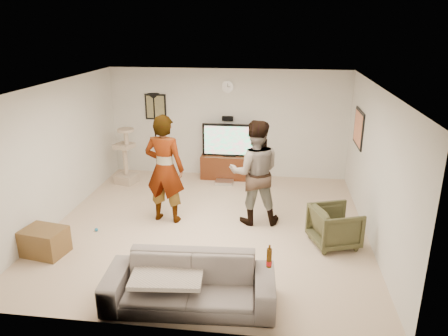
# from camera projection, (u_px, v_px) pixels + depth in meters

# --- Properties ---
(floor) EXTENTS (5.50, 5.50, 0.02)m
(floor) POSITION_uv_depth(u_px,v_px,m) (209.00, 226.00, 7.64)
(floor) COLOR #CBAA88
(floor) RESTS_ON ground
(ceiling) EXTENTS (5.50, 5.50, 0.02)m
(ceiling) POSITION_uv_depth(u_px,v_px,m) (207.00, 85.00, 6.83)
(ceiling) COLOR silver
(ceiling) RESTS_ON wall_back
(wall_back) EXTENTS (5.50, 0.04, 2.50)m
(wall_back) POSITION_uv_depth(u_px,v_px,m) (228.00, 123.00, 9.81)
(wall_back) COLOR silver
(wall_back) RESTS_ON floor
(wall_front) EXTENTS (5.50, 0.04, 2.50)m
(wall_front) POSITION_uv_depth(u_px,v_px,m) (167.00, 235.00, 4.66)
(wall_front) COLOR silver
(wall_front) RESTS_ON floor
(wall_left) EXTENTS (0.04, 5.50, 2.50)m
(wall_left) POSITION_uv_depth(u_px,v_px,m) (57.00, 153.00, 7.57)
(wall_left) COLOR silver
(wall_left) RESTS_ON floor
(wall_right) EXTENTS (0.04, 5.50, 2.50)m
(wall_right) POSITION_uv_depth(u_px,v_px,m) (375.00, 166.00, 6.90)
(wall_right) COLOR silver
(wall_right) RESTS_ON floor
(wall_clock) EXTENTS (0.26, 0.04, 0.26)m
(wall_clock) POSITION_uv_depth(u_px,v_px,m) (228.00, 87.00, 9.51)
(wall_clock) COLOR white
(wall_clock) RESTS_ON wall_back
(wall_speaker) EXTENTS (0.25, 0.10, 0.10)m
(wall_speaker) POSITION_uv_depth(u_px,v_px,m) (228.00, 119.00, 9.71)
(wall_speaker) COLOR black
(wall_speaker) RESTS_ON wall_back
(picture_back) EXTENTS (0.42, 0.03, 0.52)m
(picture_back) POSITION_uv_depth(u_px,v_px,m) (156.00, 107.00, 9.89)
(picture_back) COLOR olive
(picture_back) RESTS_ON wall_back
(picture_right) EXTENTS (0.03, 0.78, 0.62)m
(picture_right) POSITION_uv_depth(u_px,v_px,m) (359.00, 128.00, 8.32)
(picture_right) COLOR #DC815A
(picture_right) RESTS_ON wall_right
(tv_stand) EXTENTS (1.32, 0.45, 0.55)m
(tv_stand) POSITION_uv_depth(u_px,v_px,m) (230.00, 167.00, 9.89)
(tv_stand) COLOR #441E0E
(tv_stand) RESTS_ON floor
(console_box) EXTENTS (0.40, 0.30, 0.07)m
(console_box) POSITION_uv_depth(u_px,v_px,m) (224.00, 182.00, 9.61)
(console_box) COLOR silver
(console_box) RESTS_ON floor
(tv) EXTENTS (1.25, 0.08, 0.74)m
(tv) POSITION_uv_depth(u_px,v_px,m) (230.00, 140.00, 9.68)
(tv) COLOR black
(tv) RESTS_ON tv_stand
(tv_screen) EXTENTS (1.15, 0.01, 0.66)m
(tv_screen) POSITION_uv_depth(u_px,v_px,m) (229.00, 141.00, 9.64)
(tv_screen) COLOR #19E486
(tv_screen) RESTS_ON tv
(floor_lamp) EXTENTS (0.32, 0.32, 1.98)m
(floor_lamp) POSITION_uv_depth(u_px,v_px,m) (156.00, 137.00, 9.64)
(floor_lamp) COLOR black
(floor_lamp) RESTS_ON floor
(cat_tree) EXTENTS (0.51, 0.51, 1.29)m
(cat_tree) POSITION_uv_depth(u_px,v_px,m) (125.00, 156.00, 9.47)
(cat_tree) COLOR tan
(cat_tree) RESTS_ON floor
(person_left) EXTENTS (0.78, 0.57, 1.98)m
(person_left) POSITION_uv_depth(u_px,v_px,m) (165.00, 169.00, 7.55)
(person_left) COLOR #B8B7BB
(person_left) RESTS_ON floor
(person_right) EXTENTS (1.00, 0.83, 1.90)m
(person_right) POSITION_uv_depth(u_px,v_px,m) (255.00, 173.00, 7.50)
(person_right) COLOR navy
(person_right) RESTS_ON floor
(sofa) EXTENTS (2.22, 0.98, 0.63)m
(sofa) POSITION_uv_depth(u_px,v_px,m) (190.00, 283.00, 5.41)
(sofa) COLOR slate
(sofa) RESTS_ON floor
(throw_blanket) EXTENTS (0.96, 0.78, 0.06)m
(throw_blanket) POSITION_uv_depth(u_px,v_px,m) (168.00, 274.00, 5.41)
(throw_blanket) COLOR #B5A597
(throw_blanket) RESTS_ON sofa
(beer_bottle) EXTENTS (0.06, 0.06, 0.25)m
(beer_bottle) POSITION_uv_depth(u_px,v_px,m) (269.00, 258.00, 5.14)
(beer_bottle) COLOR #4B2906
(beer_bottle) RESTS_ON sofa
(armchair) EXTENTS (0.91, 0.90, 0.66)m
(armchair) POSITION_uv_depth(u_px,v_px,m) (335.00, 226.00, 6.88)
(armchair) COLOR #3D3D24
(armchair) RESTS_ON floor
(side_table) EXTENTS (0.71, 0.58, 0.43)m
(side_table) POSITION_uv_depth(u_px,v_px,m) (45.00, 241.00, 6.64)
(side_table) COLOR brown
(side_table) RESTS_ON floor
(toy_ball) EXTENTS (0.06, 0.06, 0.06)m
(toy_ball) POSITION_uv_depth(u_px,v_px,m) (96.00, 230.00, 7.41)
(toy_ball) COLOR teal
(toy_ball) RESTS_ON floor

